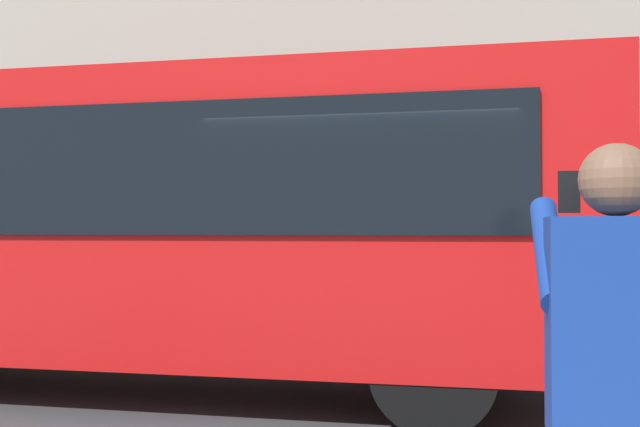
% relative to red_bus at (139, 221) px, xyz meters
% --- Properties ---
extents(ground_plane, '(60.00, 60.00, 0.00)m').
position_rel_red_bus_xyz_m(ground_plane, '(-2.43, 0.10, -1.68)').
color(ground_plane, '#38383A').
extents(red_bus, '(9.05, 2.54, 3.08)m').
position_rel_red_bus_xyz_m(red_bus, '(0.00, 0.00, 0.00)').
color(red_bus, red).
rests_on(red_bus, ground_plane).
extents(pedestrian_photographer, '(0.53, 0.52, 1.70)m').
position_rel_red_bus_xyz_m(pedestrian_photographer, '(-3.78, 4.61, -0.54)').
color(pedestrian_photographer, '#2D2D33').
rests_on(pedestrian_photographer, sidewalk_curb).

